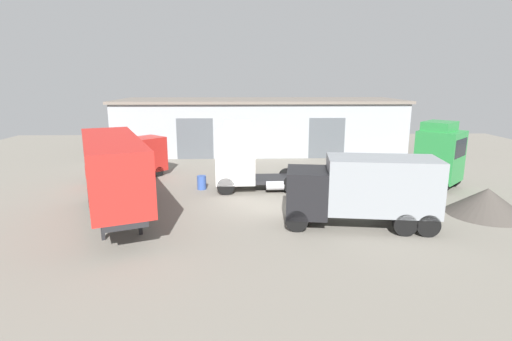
# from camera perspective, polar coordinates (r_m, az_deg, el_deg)

# --- Properties ---
(ground_plane) EXTENTS (60.00, 60.00, 0.00)m
(ground_plane) POSITION_cam_1_polar(r_m,az_deg,el_deg) (22.07, 2.30, -5.36)
(ground_plane) COLOR slate
(warehouse_building) EXTENTS (26.97, 8.53, 5.04)m
(warehouse_building) POSITION_cam_1_polar(r_m,az_deg,el_deg) (39.19, 0.49, 6.49)
(warehouse_building) COLOR #93999E
(warehouse_building) RESTS_ON ground_plane
(tractor_unit_white) EXTENTS (6.20, 2.71, 4.37)m
(tractor_unit_white) POSITION_cam_1_polar(r_m,az_deg,el_deg) (25.18, -2.00, 1.81)
(tractor_unit_white) COLOR silver
(tractor_unit_white) RESTS_ON ground_plane
(container_trailer_teal) EXTENTS (5.75, 9.39, 4.17)m
(container_trailer_teal) POSITION_cam_1_polar(r_m,az_deg,el_deg) (20.70, -19.71, 0.21)
(container_trailer_teal) COLOR red
(container_trailer_teal) RESTS_ON ground_plane
(tractor_unit_green) EXTENTS (6.10, 6.10, 4.31)m
(tractor_unit_green) POSITION_cam_1_polar(r_m,az_deg,el_deg) (28.35, 23.95, 1.89)
(tractor_unit_green) COLOR #28843D
(tractor_unit_green) RESTS_ON ground_plane
(box_truck_black) EXTENTS (7.25, 3.32, 3.37)m
(box_truck_black) POSITION_cam_1_polar(r_m,az_deg,el_deg) (19.54, 15.09, -2.41)
(box_truck_black) COLOR black
(box_truck_black) RESTS_ON ground_plane
(delivery_van_red) EXTENTS (5.10, 5.26, 2.82)m
(delivery_van_red) POSITION_cam_1_polar(r_m,az_deg,el_deg) (29.36, -17.98, 1.69)
(delivery_van_red) COLOR red
(delivery_van_red) RESTS_ON ground_plane
(gravel_pile) EXTENTS (3.96, 3.96, 1.41)m
(gravel_pile) POSITION_cam_1_polar(r_m,az_deg,el_deg) (24.05, 30.09, -3.84)
(gravel_pile) COLOR #423D38
(gravel_pile) RESTS_ON ground_plane
(oil_drum) EXTENTS (0.58, 0.58, 0.88)m
(oil_drum) POSITION_cam_1_polar(r_m,az_deg,el_deg) (25.85, -7.77, -1.71)
(oil_drum) COLOR #33519E
(oil_drum) RESTS_ON ground_plane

